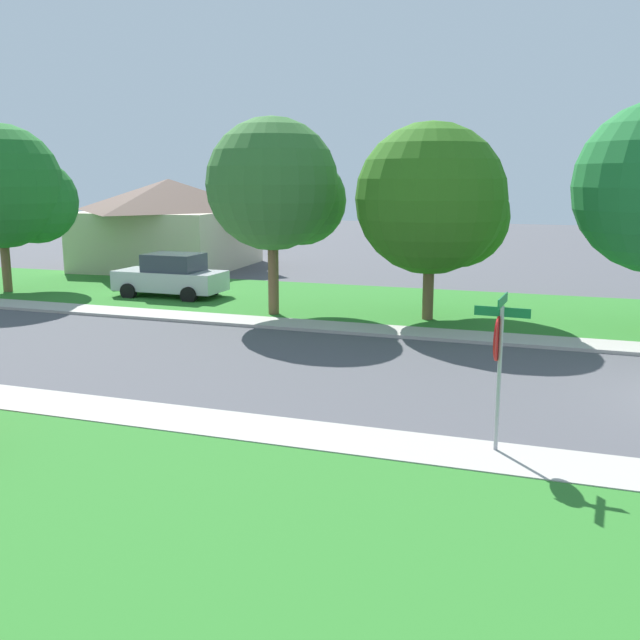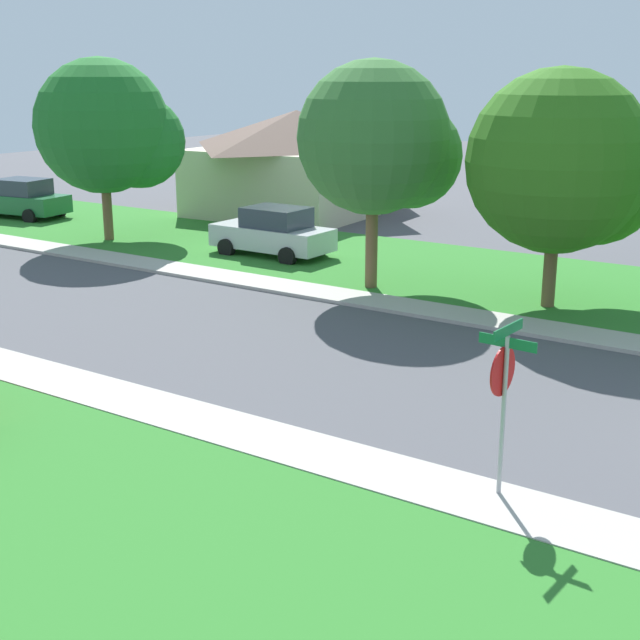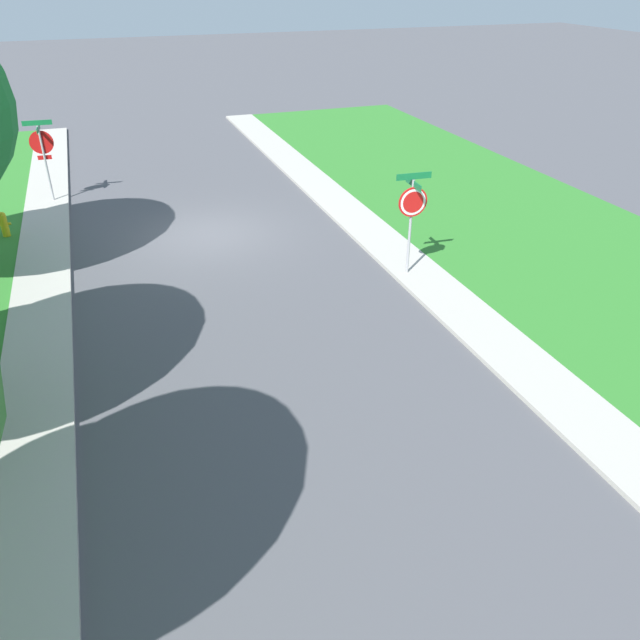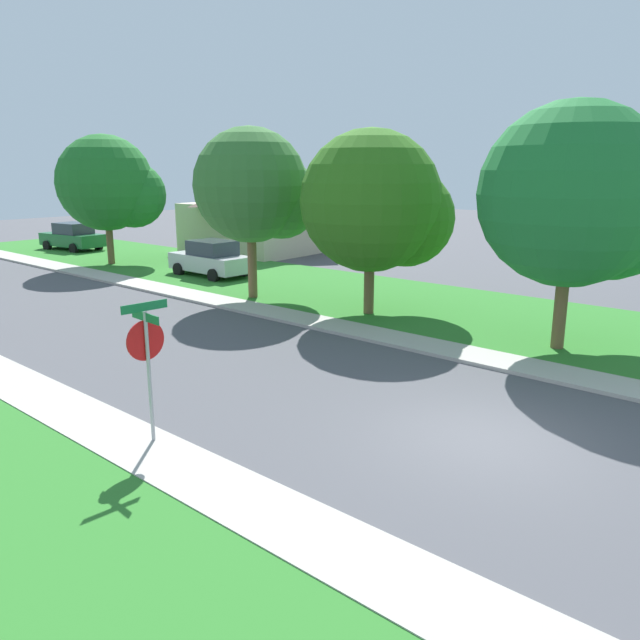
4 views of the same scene
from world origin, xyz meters
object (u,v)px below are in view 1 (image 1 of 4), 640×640
(car_silver_across_road, at_px, (171,276))
(house_right_setback, at_px, (170,222))
(tree_sidewalk_mid, at_px, (9,190))
(stop_sign_far_corner, at_px, (499,348))
(tree_across_right, at_px, (280,189))
(tree_corner_large, at_px, (438,203))

(car_silver_across_road, distance_m, house_right_setback, 10.10)
(tree_sidewalk_mid, height_order, house_right_setback, tree_sidewalk_mid)
(house_right_setback, bearing_deg, car_silver_across_road, -149.30)
(stop_sign_far_corner, xyz_separation_m, car_silver_across_road, (12.59, 13.72, -1.01))
(tree_across_right, bearing_deg, tree_sidewalk_mid, 85.12)
(stop_sign_far_corner, relative_size, tree_corner_large, 0.43)
(tree_across_right, xyz_separation_m, house_right_setback, (10.51, 10.53, -1.93))
(car_silver_across_road, height_order, tree_corner_large, tree_corner_large)
(tree_corner_large, bearing_deg, tree_across_right, 99.11)
(tree_across_right, distance_m, house_right_setback, 15.00)
(tree_sidewalk_mid, xyz_separation_m, tree_across_right, (-1.04, -12.22, 0.14))
(tree_across_right, bearing_deg, stop_sign_far_corner, -142.17)
(tree_sidewalk_mid, distance_m, house_right_setback, 9.78)
(house_right_setback, bearing_deg, stop_sign_far_corner, -138.39)
(car_silver_across_road, bearing_deg, tree_across_right, -109.46)
(tree_corner_large, relative_size, tree_across_right, 0.97)
(car_silver_across_road, relative_size, house_right_setback, 0.45)
(car_silver_across_road, relative_size, tree_corner_large, 0.67)
(tree_corner_large, distance_m, tree_across_right, 5.26)
(tree_sidewalk_mid, height_order, tree_across_right, tree_sidewalk_mid)
(tree_corner_large, bearing_deg, house_right_setback, 58.35)
(stop_sign_far_corner, height_order, tree_sidewalk_mid, tree_sidewalk_mid)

